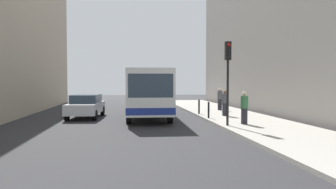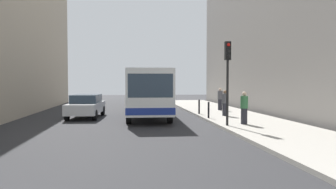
# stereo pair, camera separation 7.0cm
# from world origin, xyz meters

# --- Properties ---
(ground_plane) EXTENTS (80.00, 80.00, 0.00)m
(ground_plane) POSITION_xyz_m (0.00, 0.00, 0.00)
(ground_plane) COLOR #2D2D30
(sidewalk) EXTENTS (4.40, 40.00, 0.15)m
(sidewalk) POSITION_xyz_m (5.40, 0.00, 0.07)
(sidewalk) COLOR #ADA89E
(sidewalk) RESTS_ON ground
(building_right) EXTENTS (7.00, 32.00, 14.18)m
(building_right) POSITION_xyz_m (11.50, 4.00, 7.09)
(building_right) COLOR gray
(building_right) RESTS_ON ground
(bus) EXTENTS (2.81, 11.08, 3.00)m
(bus) POSITION_xyz_m (-0.01, 4.10, 1.73)
(bus) COLOR white
(bus) RESTS_ON ground
(car_beside_bus) EXTENTS (2.13, 4.52, 1.48)m
(car_beside_bus) POSITION_xyz_m (-3.94, 3.46, 0.78)
(car_beside_bus) COLOR silver
(car_beside_bus) RESTS_ON ground
(car_behind_bus) EXTENTS (2.11, 4.51, 1.48)m
(car_behind_bus) POSITION_xyz_m (0.29, 13.16, 0.78)
(car_behind_bus) COLOR silver
(car_behind_bus) RESTS_ON ground
(traffic_light) EXTENTS (0.28, 0.33, 4.10)m
(traffic_light) POSITION_xyz_m (3.55, -2.32, 3.01)
(traffic_light) COLOR black
(traffic_light) RESTS_ON sidewalk
(bollard_near) EXTENTS (0.11, 0.11, 0.95)m
(bollard_near) POSITION_xyz_m (3.45, 1.00, 0.62)
(bollard_near) COLOR black
(bollard_near) RESTS_ON sidewalk
(bollard_mid) EXTENTS (0.11, 0.11, 0.95)m
(bollard_mid) POSITION_xyz_m (3.45, 3.56, 0.62)
(bollard_mid) COLOR black
(bollard_mid) RESTS_ON sidewalk
(pedestrian_near_signal) EXTENTS (0.38, 0.38, 1.65)m
(pedestrian_near_signal) POSITION_xyz_m (4.55, -1.93, 0.97)
(pedestrian_near_signal) COLOR #26262D
(pedestrian_near_signal) RESTS_ON sidewalk
(pedestrian_mid_sidewalk) EXTENTS (0.38, 0.38, 1.61)m
(pedestrian_mid_sidewalk) POSITION_xyz_m (4.80, 2.15, 0.95)
(pedestrian_mid_sidewalk) COLOR #26262D
(pedestrian_mid_sidewalk) RESTS_ON sidewalk
(pedestrian_far_sidewalk) EXTENTS (0.38, 0.38, 1.68)m
(pedestrian_far_sidewalk) POSITION_xyz_m (5.66, 6.20, 0.99)
(pedestrian_far_sidewalk) COLOR #26262D
(pedestrian_far_sidewalk) RESTS_ON sidewalk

